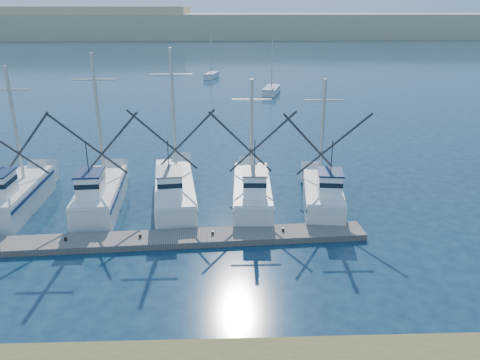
# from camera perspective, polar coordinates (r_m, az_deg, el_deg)

# --- Properties ---
(ground) EXTENTS (500.00, 500.00, 0.00)m
(ground) POSITION_cam_1_polar(r_m,az_deg,el_deg) (22.29, 10.40, -13.50)
(ground) COLOR #0B1F34
(ground) RESTS_ON ground
(floating_dock) EXTENTS (27.28, 3.46, 0.36)m
(floating_dock) POSITION_cam_1_polar(r_m,az_deg,el_deg) (26.79, -14.17, -7.24)
(floating_dock) COLOR slate
(floating_dock) RESTS_ON ground
(dune_ridge) EXTENTS (360.00, 60.00, 10.00)m
(dune_ridge) POSITION_cam_1_polar(r_m,az_deg,el_deg) (228.23, -0.97, 18.35)
(dune_ridge) COLOR tan
(dune_ridge) RESTS_ON ground
(trawler_fleet) EXTENTS (27.08, 9.69, 9.92)m
(trawler_fleet) POSITION_cam_1_polar(r_m,az_deg,el_deg) (30.92, -12.17, -1.66)
(trawler_fleet) COLOR silver
(trawler_fleet) RESTS_ON ground
(sailboat_near) EXTENTS (3.35, 6.44, 8.10)m
(sailboat_near) POSITION_cam_1_polar(r_m,az_deg,el_deg) (72.86, 3.86, 10.85)
(sailboat_near) COLOR silver
(sailboat_near) RESTS_ON ground
(sailboat_far) EXTENTS (2.86, 5.12, 8.10)m
(sailboat_far) POSITION_cam_1_polar(r_m,az_deg,el_deg) (89.28, -3.52, 12.59)
(sailboat_far) COLOR silver
(sailboat_far) RESTS_ON ground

